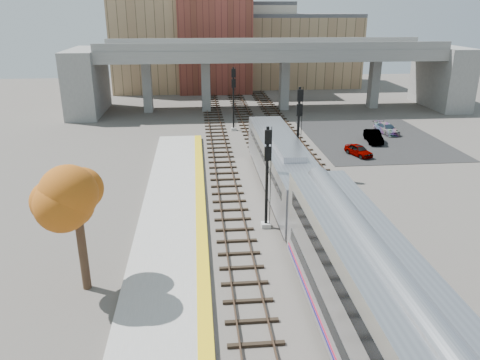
{
  "coord_description": "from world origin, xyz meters",
  "views": [
    {
      "loc": [
        -5.43,
        -20.31,
        13.63
      ],
      "look_at": [
        -2.59,
        9.66,
        2.5
      ],
      "focal_mm": 35.0,
      "sensor_mm": 36.0,
      "label": 1
    }
  ],
  "objects_px": {
    "signal_mast_near": "(267,180)",
    "locomotive": "(282,165)",
    "car_a": "(359,150)",
    "car_b": "(373,136)",
    "signal_mast_mid": "(298,132)",
    "car_c": "(387,128)",
    "signal_mast_far": "(234,99)",
    "tree": "(76,197)"
  },
  "relations": [
    {
      "from": "signal_mast_near",
      "to": "tree",
      "type": "xyz_separation_m",
      "value": [
        -10.24,
        -6.12,
        1.77
      ]
    },
    {
      "from": "locomotive",
      "to": "car_a",
      "type": "xyz_separation_m",
      "value": [
        9.19,
        8.71,
        -1.69
      ]
    },
    {
      "from": "signal_mast_near",
      "to": "tree",
      "type": "distance_m",
      "value": 12.06
    },
    {
      "from": "signal_mast_far",
      "to": "car_c",
      "type": "distance_m",
      "value": 17.89
    },
    {
      "from": "signal_mast_near",
      "to": "tree",
      "type": "bearing_deg",
      "value": -149.14
    },
    {
      "from": "locomotive",
      "to": "car_b",
      "type": "bearing_deg",
      "value": 47.02
    },
    {
      "from": "locomotive",
      "to": "tree",
      "type": "relative_size",
      "value": 2.78
    },
    {
      "from": "locomotive",
      "to": "car_a",
      "type": "height_order",
      "value": "locomotive"
    },
    {
      "from": "signal_mast_near",
      "to": "locomotive",
      "type": "bearing_deg",
      "value": 71.04
    },
    {
      "from": "car_c",
      "to": "signal_mast_mid",
      "type": "bearing_deg",
      "value": -146.45
    },
    {
      "from": "signal_mast_near",
      "to": "car_b",
      "type": "xyz_separation_m",
      "value": [
        14.46,
        19.37,
        -2.64
      ]
    },
    {
      "from": "signal_mast_far",
      "to": "car_a",
      "type": "height_order",
      "value": "signal_mast_far"
    },
    {
      "from": "signal_mast_far",
      "to": "car_c",
      "type": "bearing_deg",
      "value": -10.32
    },
    {
      "from": "signal_mast_far",
      "to": "tree",
      "type": "xyz_separation_m",
      "value": [
        -10.24,
        -32.19,
        1.41
      ]
    },
    {
      "from": "locomotive",
      "to": "signal_mast_mid",
      "type": "xyz_separation_m",
      "value": [
        2.0,
        3.74,
        1.59
      ]
    },
    {
      "from": "locomotive",
      "to": "car_b",
      "type": "distance_m",
      "value": 18.2
    },
    {
      "from": "locomotive",
      "to": "signal_mast_far",
      "type": "bearing_deg",
      "value": 96.01
    },
    {
      "from": "car_a",
      "to": "car_b",
      "type": "bearing_deg",
      "value": 34.05
    },
    {
      "from": "signal_mast_near",
      "to": "car_b",
      "type": "height_order",
      "value": "signal_mast_near"
    },
    {
      "from": "locomotive",
      "to": "signal_mast_near",
      "type": "distance_m",
      "value": 6.55
    },
    {
      "from": "tree",
      "to": "signal_mast_mid",
      "type": "bearing_deg",
      "value": 48.08
    },
    {
      "from": "signal_mast_near",
      "to": "signal_mast_far",
      "type": "relative_size",
      "value": 0.93
    },
    {
      "from": "locomotive",
      "to": "tree",
      "type": "distance_m",
      "value": 17.6
    },
    {
      "from": "signal_mast_near",
      "to": "signal_mast_mid",
      "type": "distance_m",
      "value": 10.69
    },
    {
      "from": "car_c",
      "to": "locomotive",
      "type": "bearing_deg",
      "value": -143.26
    },
    {
      "from": "car_b",
      "to": "signal_mast_mid",
      "type": "bearing_deg",
      "value": -130.48
    },
    {
      "from": "tree",
      "to": "signal_mast_near",
      "type": "bearing_deg",
      "value": 30.86
    },
    {
      "from": "locomotive",
      "to": "signal_mast_mid",
      "type": "height_order",
      "value": "signal_mast_mid"
    },
    {
      "from": "car_b",
      "to": "car_c",
      "type": "distance_m",
      "value": 4.56
    },
    {
      "from": "locomotive",
      "to": "signal_mast_mid",
      "type": "distance_m",
      "value": 4.53
    },
    {
      "from": "locomotive",
      "to": "car_b",
      "type": "height_order",
      "value": "locomotive"
    },
    {
      "from": "car_a",
      "to": "locomotive",
      "type": "bearing_deg",
      "value": -157.68
    },
    {
      "from": "signal_mast_near",
      "to": "car_a",
      "type": "height_order",
      "value": "signal_mast_near"
    },
    {
      "from": "signal_mast_near",
      "to": "signal_mast_mid",
      "type": "height_order",
      "value": "signal_mast_mid"
    },
    {
      "from": "car_b",
      "to": "locomotive",
      "type": "bearing_deg",
      "value": -126.03
    },
    {
      "from": "signal_mast_near",
      "to": "car_b",
      "type": "bearing_deg",
      "value": 53.26
    },
    {
      "from": "locomotive",
      "to": "car_c",
      "type": "distance_m",
      "value": 22.74
    },
    {
      "from": "signal_mast_far",
      "to": "car_b",
      "type": "bearing_deg",
      "value": -24.84
    },
    {
      "from": "signal_mast_near",
      "to": "tree",
      "type": "height_order",
      "value": "tree"
    },
    {
      "from": "car_b",
      "to": "car_c",
      "type": "relative_size",
      "value": 0.99
    },
    {
      "from": "car_a",
      "to": "car_c",
      "type": "relative_size",
      "value": 0.81
    },
    {
      "from": "signal_mast_near",
      "to": "car_c",
      "type": "distance_m",
      "value": 28.86
    }
  ]
}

